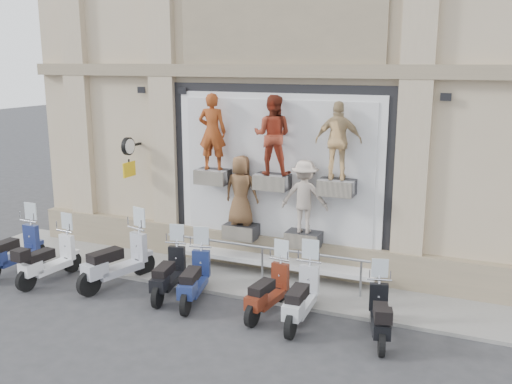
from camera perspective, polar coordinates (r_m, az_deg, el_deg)
ground at (r=11.78m, az=-3.20°, el=-12.55°), size 90.00×90.00×0.00m
sidewalk at (r=13.51m, az=0.80°, el=-8.88°), size 16.00×2.20×0.08m
building at (r=17.20m, az=7.34°, el=15.97°), size 14.00×8.60×12.00m
shop_vitrine at (r=13.37m, az=2.13°, el=1.70°), size 5.60×0.83×4.30m
guard_rail at (r=13.27m, az=0.64°, el=-7.32°), size 5.06×0.10×0.93m
clock_sign_bracket at (r=14.95m, az=-12.61°, el=3.94°), size 0.10×0.80×1.02m
scooter_a at (r=15.11m, az=-23.18°, el=-4.50°), size 0.61×1.99×1.61m
scooter_b at (r=14.20m, az=-20.05°, el=-5.51°), size 0.74×1.92×1.52m
scooter_c at (r=13.44m, az=-13.79°, el=-5.65°), size 1.19×2.21×1.73m
scooter_d at (r=12.72m, az=-8.78°, el=-7.11°), size 0.85×1.88×1.47m
scooter_e at (r=12.30m, az=-6.21°, el=-7.65°), size 0.95×1.93×1.51m
scooter_f at (r=11.68m, az=1.22°, el=-8.90°), size 0.72×1.82×1.44m
scooter_g at (r=11.32m, az=4.57°, el=-9.39°), size 0.64×1.92×1.54m
scooter_h at (r=10.93m, az=12.34°, el=-10.95°), size 0.92×1.77×1.38m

